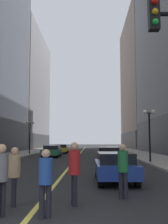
% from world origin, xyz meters
% --- Properties ---
extents(ground_plane, '(200.00, 200.00, 0.00)m').
position_xyz_m(ground_plane, '(0.00, 35.00, 0.00)').
color(ground_plane, '#262628').
extents(sidewalk_left, '(4.50, 78.00, 0.15)m').
position_xyz_m(sidewalk_left, '(-8.25, 35.00, 0.07)').
color(sidewalk_left, '#9E9991').
rests_on(sidewalk_left, ground).
extents(sidewalk_right, '(4.50, 78.00, 0.15)m').
position_xyz_m(sidewalk_right, '(8.25, 35.00, 0.07)').
color(sidewalk_right, '#9E9991').
rests_on(sidewalk_right, ground).
extents(lane_centre_stripe, '(0.16, 70.00, 0.01)m').
position_xyz_m(lane_centre_stripe, '(0.00, 35.00, 0.00)').
color(lane_centre_stripe, '#E5D64C').
rests_on(lane_centre_stripe, ground).
extents(building_left_far, '(14.31, 26.00, 28.30)m').
position_xyz_m(building_left_far, '(-17.55, 60.00, 14.10)').
color(building_left_far, gray).
rests_on(building_left_far, ground).
extents(building_right_far, '(14.97, 26.00, 32.38)m').
position_xyz_m(building_right_far, '(17.88, 60.00, 16.14)').
color(building_right_far, gray).
rests_on(building_right_far, ground).
extents(car_blue, '(1.77, 4.47, 1.32)m').
position_xyz_m(car_blue, '(2.63, 8.12, 0.72)').
color(car_blue, navy).
rests_on(car_blue, ground).
extents(car_red, '(1.91, 4.59, 1.32)m').
position_xyz_m(car_red, '(3.04, 18.55, 0.72)').
color(car_red, '#B21919').
rests_on(car_red, ground).
extents(car_green, '(1.99, 4.59, 1.32)m').
position_xyz_m(car_green, '(-2.93, 26.48, 0.72)').
color(car_green, '#196038').
rests_on(car_green, ground).
extents(car_yellow, '(1.95, 4.74, 1.32)m').
position_xyz_m(car_yellow, '(-2.84, 35.39, 0.72)').
color(car_yellow, yellow).
rests_on(car_yellow, ground).
extents(pedestrian_in_blue_hoodie, '(0.40, 0.40, 1.65)m').
position_xyz_m(pedestrian_in_blue_hoodie, '(0.41, 2.39, 0.96)').
color(pedestrian_in_blue_hoodie, black).
rests_on(pedestrian_in_blue_hoodie, ground).
extents(pedestrian_in_red_jacket, '(0.42, 0.42, 1.81)m').
position_xyz_m(pedestrian_in_red_jacket, '(1.04, 3.64, 1.06)').
color(pedestrian_in_red_jacket, black).
rests_on(pedestrian_in_red_jacket, ground).
extents(pedestrian_in_grey_suit, '(0.48, 0.48, 1.78)m').
position_xyz_m(pedestrian_in_grey_suit, '(-0.71, 2.42, 1.04)').
color(pedestrian_in_grey_suit, black).
rests_on(pedestrian_in_grey_suit, ground).
extents(pedestrian_in_tan_trench, '(0.43, 0.43, 1.67)m').
position_xyz_m(pedestrian_in_tan_trench, '(-0.69, 3.52, 0.97)').
color(pedestrian_in_tan_trench, black).
rests_on(pedestrian_in_tan_trench, ground).
extents(pedestrian_in_green_parka, '(0.45, 0.45, 1.75)m').
position_xyz_m(pedestrian_in_green_parka, '(2.56, 4.55, 1.02)').
color(pedestrian_in_green_parka, black).
rests_on(pedestrian_in_green_parka, ground).
extents(street_lamp_left_far, '(1.06, 0.36, 4.43)m').
position_xyz_m(street_lamp_left_far, '(-6.40, 30.23, 3.26)').
color(street_lamp_left_far, black).
rests_on(street_lamp_left_far, ground).
extents(street_lamp_right_mid, '(1.06, 0.36, 4.43)m').
position_xyz_m(street_lamp_right_mid, '(6.40, 17.81, 3.26)').
color(street_lamp_right_mid, black).
rests_on(street_lamp_right_mid, ground).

